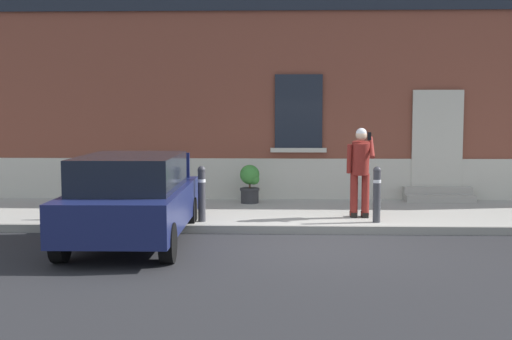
# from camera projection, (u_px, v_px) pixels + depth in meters

# --- Properties ---
(ground_plane) EXTENTS (80.00, 80.00, 0.00)m
(ground_plane) POSITION_uv_depth(u_px,v_px,m) (314.00, 244.00, 11.27)
(ground_plane) COLOR #232326
(sidewalk) EXTENTS (24.00, 3.60, 0.15)m
(sidewalk) POSITION_uv_depth(u_px,v_px,m) (307.00, 214.00, 14.05)
(sidewalk) COLOR #99968E
(sidewalk) RESTS_ON ground
(curb_edge) EXTENTS (24.00, 0.12, 0.15)m
(curb_edge) POSITION_uv_depth(u_px,v_px,m) (311.00, 230.00, 12.20)
(curb_edge) COLOR gray
(curb_edge) RESTS_ON ground
(building_facade) EXTENTS (24.00, 1.52, 7.50)m
(building_facade) POSITION_uv_depth(u_px,v_px,m) (304.00, 47.00, 16.20)
(building_facade) COLOR brown
(building_facade) RESTS_ON ground
(entrance_stoop) EXTENTS (1.55, 0.64, 0.32)m
(entrance_stoop) POSITION_uv_depth(u_px,v_px,m) (438.00, 195.00, 15.46)
(entrance_stoop) COLOR #9E998E
(entrance_stoop) RESTS_ON sidewalk
(hatchback_car_navy) EXTENTS (1.83, 4.08, 1.50)m
(hatchback_car_navy) POSITION_uv_depth(u_px,v_px,m) (132.00, 197.00, 11.22)
(hatchback_car_navy) COLOR #161E4C
(hatchback_car_navy) RESTS_ON ground
(bollard_near_person) EXTENTS (0.15, 0.15, 1.04)m
(bollard_near_person) POSITION_uv_depth(u_px,v_px,m) (377.00, 192.00, 12.51)
(bollard_near_person) COLOR #333338
(bollard_near_person) RESTS_ON sidewalk
(bollard_far_left) EXTENTS (0.15, 0.15, 1.04)m
(bollard_far_left) POSITION_uv_depth(u_px,v_px,m) (202.00, 192.00, 12.62)
(bollard_far_left) COLOR #333338
(bollard_far_left) RESTS_ON sidewalk
(person_on_phone) EXTENTS (0.51, 0.50, 1.74)m
(person_on_phone) POSITION_uv_depth(u_px,v_px,m) (360.00, 167.00, 12.98)
(person_on_phone) COLOR maroon
(person_on_phone) RESTS_ON sidewalk
(planter_terracotta) EXTENTS (0.44, 0.44, 0.86)m
(planter_terracotta) POSITION_uv_depth(u_px,v_px,m) (146.00, 182.00, 15.30)
(planter_terracotta) COLOR #B25B38
(planter_terracotta) RESTS_ON sidewalk
(planter_charcoal) EXTENTS (0.44, 0.44, 0.86)m
(planter_charcoal) POSITION_uv_depth(u_px,v_px,m) (250.00, 183.00, 15.10)
(planter_charcoal) COLOR #2D2D30
(planter_charcoal) RESTS_ON sidewalk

